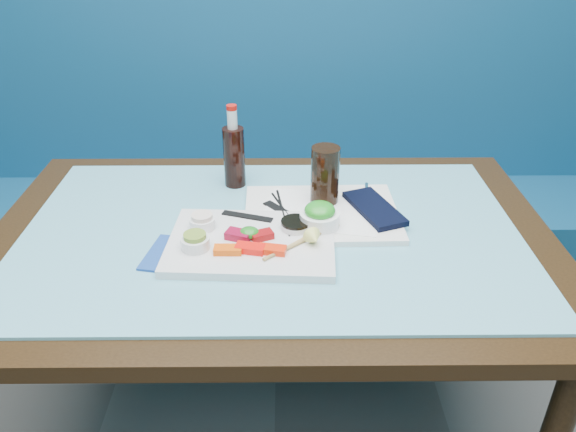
{
  "coord_description": "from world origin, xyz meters",
  "views": [
    {
      "loc": [
        0.03,
        0.27,
        1.48
      ],
      "look_at": [
        0.04,
        1.45,
        0.8
      ],
      "focal_mm": 35.0,
      "sensor_mm": 36.0,
      "label": 1
    }
  ],
  "objects_px": {
    "dining_table": "(271,261)",
    "blue_napkin": "(179,255)",
    "cola_bottle_body": "(234,157)",
    "booth_bench": "(276,203)",
    "seaweed_bowl": "(319,220)",
    "serving_tray": "(321,214)",
    "cola_glass": "(325,175)",
    "sashimi_plate": "(251,243)"
  },
  "relations": [
    {
      "from": "cola_glass",
      "to": "cola_bottle_body",
      "type": "bearing_deg",
      "value": 152.27
    },
    {
      "from": "seaweed_bowl",
      "to": "cola_bottle_body",
      "type": "bearing_deg",
      "value": 130.96
    },
    {
      "from": "sashimi_plate",
      "to": "blue_napkin",
      "type": "height_order",
      "value": "sashimi_plate"
    },
    {
      "from": "sashimi_plate",
      "to": "seaweed_bowl",
      "type": "relative_size",
      "value": 3.96
    },
    {
      "from": "dining_table",
      "to": "seaweed_bowl",
      "type": "bearing_deg",
      "value": -3.12
    },
    {
      "from": "dining_table",
      "to": "cola_bottle_body",
      "type": "xyz_separation_m",
      "value": [
        -0.11,
        0.25,
        0.18
      ]
    },
    {
      "from": "booth_bench",
      "to": "cola_bottle_body",
      "type": "xyz_separation_m",
      "value": [
        -0.11,
        -0.59,
        0.47
      ]
    },
    {
      "from": "booth_bench",
      "to": "cola_glass",
      "type": "xyz_separation_m",
      "value": [
        0.14,
        -0.72,
        0.47
      ]
    },
    {
      "from": "booth_bench",
      "to": "cola_glass",
      "type": "distance_m",
      "value": 0.87
    },
    {
      "from": "sashimi_plate",
      "to": "blue_napkin",
      "type": "xyz_separation_m",
      "value": [
        -0.16,
        -0.04,
        -0.01
      ]
    },
    {
      "from": "blue_napkin",
      "to": "booth_bench",
      "type": "bearing_deg",
      "value": 77.56
    },
    {
      "from": "cola_glass",
      "to": "blue_napkin",
      "type": "height_order",
      "value": "cola_glass"
    },
    {
      "from": "booth_bench",
      "to": "blue_napkin",
      "type": "height_order",
      "value": "booth_bench"
    },
    {
      "from": "cola_glass",
      "to": "cola_bottle_body",
      "type": "height_order",
      "value": "cola_bottle_body"
    },
    {
      "from": "serving_tray",
      "to": "cola_bottle_body",
      "type": "relative_size",
      "value": 2.3
    },
    {
      "from": "booth_bench",
      "to": "cola_bottle_body",
      "type": "relative_size",
      "value": 17.69
    },
    {
      "from": "sashimi_plate",
      "to": "cola_bottle_body",
      "type": "xyz_separation_m",
      "value": [
        -0.06,
        0.32,
        0.07
      ]
    },
    {
      "from": "seaweed_bowl",
      "to": "cola_glass",
      "type": "bearing_deg",
      "value": 81.25
    },
    {
      "from": "seaweed_bowl",
      "to": "blue_napkin",
      "type": "relative_size",
      "value": 0.67
    },
    {
      "from": "booth_bench",
      "to": "blue_napkin",
      "type": "bearing_deg",
      "value": -102.44
    },
    {
      "from": "cola_glass",
      "to": "dining_table",
      "type": "bearing_deg",
      "value": -138.32
    },
    {
      "from": "serving_tray",
      "to": "blue_napkin",
      "type": "height_order",
      "value": "serving_tray"
    },
    {
      "from": "serving_tray",
      "to": "seaweed_bowl",
      "type": "height_order",
      "value": "seaweed_bowl"
    },
    {
      "from": "seaweed_bowl",
      "to": "booth_bench",
      "type": "bearing_deg",
      "value": 97.99
    },
    {
      "from": "serving_tray",
      "to": "booth_bench",
      "type": "bearing_deg",
      "value": 98.33
    },
    {
      "from": "seaweed_bowl",
      "to": "sashimi_plate",
      "type": "bearing_deg",
      "value": -157.9
    },
    {
      "from": "booth_bench",
      "to": "dining_table",
      "type": "xyz_separation_m",
      "value": [
        0.0,
        -0.84,
        0.29
      ]
    },
    {
      "from": "dining_table",
      "to": "blue_napkin",
      "type": "height_order",
      "value": "blue_napkin"
    },
    {
      "from": "dining_table",
      "to": "blue_napkin",
      "type": "distance_m",
      "value": 0.25
    },
    {
      "from": "dining_table",
      "to": "cola_bottle_body",
      "type": "distance_m",
      "value": 0.32
    },
    {
      "from": "seaweed_bowl",
      "to": "serving_tray",
      "type": "bearing_deg",
      "value": 82.41
    },
    {
      "from": "sashimi_plate",
      "to": "serving_tray",
      "type": "distance_m",
      "value": 0.22
    },
    {
      "from": "sashimi_plate",
      "to": "blue_napkin",
      "type": "distance_m",
      "value": 0.17
    },
    {
      "from": "booth_bench",
      "to": "dining_table",
      "type": "relative_size",
      "value": 2.14
    },
    {
      "from": "booth_bench",
      "to": "sashimi_plate",
      "type": "height_order",
      "value": "booth_bench"
    },
    {
      "from": "sashimi_plate",
      "to": "cola_glass",
      "type": "xyz_separation_m",
      "value": [
        0.18,
        0.2,
        0.08
      ]
    },
    {
      "from": "serving_tray",
      "to": "cola_glass",
      "type": "distance_m",
      "value": 0.1
    },
    {
      "from": "cola_glass",
      "to": "serving_tray",
      "type": "bearing_deg",
      "value": -100.3
    },
    {
      "from": "seaweed_bowl",
      "to": "cola_glass",
      "type": "distance_m",
      "value": 0.14
    },
    {
      "from": "cola_bottle_body",
      "to": "blue_napkin",
      "type": "bearing_deg",
      "value": -106.02
    },
    {
      "from": "dining_table",
      "to": "sashimi_plate",
      "type": "height_order",
      "value": "sashimi_plate"
    },
    {
      "from": "cola_bottle_body",
      "to": "cola_glass",
      "type": "bearing_deg",
      "value": -27.73
    }
  ]
}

